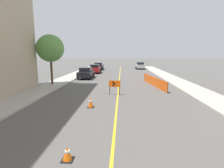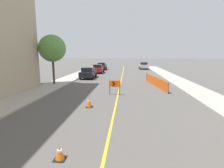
{
  "view_description": "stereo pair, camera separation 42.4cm",
  "coord_description": "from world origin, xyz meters",
  "px_view_note": "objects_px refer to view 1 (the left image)",
  "views": [
    {
      "loc": [
        0.3,
        11.5,
        3.5
      ],
      "look_at": [
        -0.49,
        25.9,
        1.0
      ],
      "focal_mm": 28.0,
      "sensor_mm": 36.0,
      "label": 1
    },
    {
      "loc": [
        0.72,
        11.53,
        3.5
      ],
      "look_at": [
        -0.49,
        25.9,
        1.0
      ],
      "focal_mm": 28.0,
      "sensor_mm": 36.0,
      "label": 2
    }
  ],
  "objects_px": {
    "traffic_cone_fourth": "(91,102)",
    "parked_car_opposite_side": "(140,66)",
    "arrow_barricade_primary": "(115,85)",
    "parked_car_curb_near": "(86,73)",
    "parked_car_curb_far": "(98,66)",
    "traffic_cone_third": "(67,153)",
    "parked_car_curb_mid": "(95,69)",
    "street_tree_left_near": "(50,48)"
  },
  "relations": [
    {
      "from": "traffic_cone_third",
      "to": "street_tree_left_near",
      "type": "relative_size",
      "value": 0.09
    },
    {
      "from": "arrow_barricade_primary",
      "to": "parked_car_curb_far",
      "type": "height_order",
      "value": "parked_car_curb_far"
    },
    {
      "from": "parked_car_curb_far",
      "to": "street_tree_left_near",
      "type": "height_order",
      "value": "street_tree_left_near"
    },
    {
      "from": "parked_car_opposite_side",
      "to": "street_tree_left_near",
      "type": "xyz_separation_m",
      "value": [
        -12.1,
        -22.14,
        3.28
      ]
    },
    {
      "from": "arrow_barricade_primary",
      "to": "parked_car_curb_near",
      "type": "distance_m",
      "value": 11.04
    },
    {
      "from": "traffic_cone_fourth",
      "to": "parked_car_opposite_side",
      "type": "xyz_separation_m",
      "value": [
        6.33,
        30.11,
        0.46
      ]
    },
    {
      "from": "traffic_cone_third",
      "to": "traffic_cone_fourth",
      "type": "distance_m",
      "value": 5.82
    },
    {
      "from": "traffic_cone_third",
      "to": "parked_car_curb_near",
      "type": "xyz_separation_m",
      "value": [
        -3.33,
        19.58,
        0.56
      ]
    },
    {
      "from": "parked_car_opposite_side",
      "to": "street_tree_left_near",
      "type": "bearing_deg",
      "value": -119.94
    },
    {
      "from": "arrow_barricade_primary",
      "to": "parked_car_curb_mid",
      "type": "relative_size",
      "value": 0.28
    },
    {
      "from": "parked_car_curb_near",
      "to": "street_tree_left_near",
      "type": "distance_m",
      "value": 7.18
    },
    {
      "from": "parked_car_curb_mid",
      "to": "traffic_cone_third",
      "type": "bearing_deg",
      "value": -86.52
    },
    {
      "from": "parked_car_curb_near",
      "to": "parked_car_curb_mid",
      "type": "xyz_separation_m",
      "value": [
        0.22,
        7.1,
        0.0
      ]
    },
    {
      "from": "parked_car_curb_near",
      "to": "traffic_cone_third",
      "type": "bearing_deg",
      "value": -80.9
    },
    {
      "from": "street_tree_left_near",
      "to": "arrow_barricade_primary",
      "type": "bearing_deg",
      "value": -30.68
    },
    {
      "from": "traffic_cone_fourth",
      "to": "parked_car_opposite_side",
      "type": "relative_size",
      "value": 0.16
    },
    {
      "from": "traffic_cone_third",
      "to": "parked_car_curb_near",
      "type": "distance_m",
      "value": 19.87
    },
    {
      "from": "traffic_cone_third",
      "to": "parked_car_curb_mid",
      "type": "distance_m",
      "value": 26.87
    },
    {
      "from": "traffic_cone_fourth",
      "to": "parked_car_curb_near",
      "type": "bearing_deg",
      "value": 102.64
    },
    {
      "from": "traffic_cone_fourth",
      "to": "parked_car_curb_mid",
      "type": "height_order",
      "value": "parked_car_curb_mid"
    },
    {
      "from": "traffic_cone_third",
      "to": "parked_car_curb_mid",
      "type": "height_order",
      "value": "parked_car_curb_mid"
    },
    {
      "from": "parked_car_curb_near",
      "to": "parked_car_curb_far",
      "type": "height_order",
      "value": "same"
    },
    {
      "from": "parked_car_curb_near",
      "to": "parked_car_curb_mid",
      "type": "bearing_deg",
      "value": 87.66
    },
    {
      "from": "parked_car_curb_near",
      "to": "parked_car_opposite_side",
      "type": "height_order",
      "value": "same"
    },
    {
      "from": "parked_car_curb_near",
      "to": "parked_car_opposite_side",
      "type": "distance_m",
      "value": 18.86
    },
    {
      "from": "parked_car_curb_mid",
      "to": "arrow_barricade_primary",
      "type": "bearing_deg",
      "value": -79.11
    },
    {
      "from": "traffic_cone_fourth",
      "to": "street_tree_left_near",
      "type": "height_order",
      "value": "street_tree_left_near"
    },
    {
      "from": "traffic_cone_third",
      "to": "parked_car_opposite_side",
      "type": "distance_m",
      "value": 36.44
    },
    {
      "from": "parked_car_curb_far",
      "to": "parked_car_opposite_side",
      "type": "xyz_separation_m",
      "value": [
        9.42,
        2.66,
        0.0
      ]
    },
    {
      "from": "traffic_cone_fourth",
      "to": "street_tree_left_near",
      "type": "xyz_separation_m",
      "value": [
        -5.77,
        7.97,
        3.74
      ]
    },
    {
      "from": "traffic_cone_fourth",
      "to": "parked_car_curb_mid",
      "type": "relative_size",
      "value": 0.16
    },
    {
      "from": "arrow_barricade_primary",
      "to": "parked_car_opposite_side",
      "type": "bearing_deg",
      "value": 82.59
    },
    {
      "from": "traffic_cone_fourth",
      "to": "parked_car_curb_far",
      "type": "xyz_separation_m",
      "value": [
        -3.09,
        27.45,
        0.46
      ]
    },
    {
      "from": "traffic_cone_fourth",
      "to": "parked_car_curb_near",
      "type": "distance_m",
      "value": 14.12
    },
    {
      "from": "traffic_cone_third",
      "to": "traffic_cone_fourth",
      "type": "bearing_deg",
      "value": 92.41
    },
    {
      "from": "arrow_barricade_primary",
      "to": "parked_car_opposite_side",
      "type": "height_order",
      "value": "parked_car_opposite_side"
    },
    {
      "from": "parked_car_opposite_side",
      "to": "parked_car_curb_near",
      "type": "bearing_deg",
      "value": -121.24
    },
    {
      "from": "parked_car_curb_near",
      "to": "street_tree_left_near",
      "type": "relative_size",
      "value": 0.79
    },
    {
      "from": "arrow_barricade_primary",
      "to": "street_tree_left_near",
      "type": "xyz_separation_m",
      "value": [
        -7.2,
        4.27,
        3.18
      ]
    },
    {
      "from": "arrow_barricade_primary",
      "to": "traffic_cone_third",
      "type": "bearing_deg",
      "value": -94.02
    },
    {
      "from": "arrow_barricade_primary",
      "to": "parked_car_curb_far",
      "type": "relative_size",
      "value": 0.29
    },
    {
      "from": "parked_car_curb_mid",
      "to": "parked_car_curb_near",
      "type": "bearing_deg",
      "value": -94.95
    }
  ]
}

